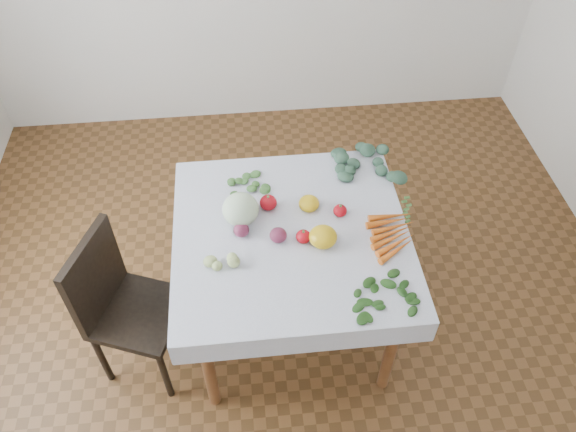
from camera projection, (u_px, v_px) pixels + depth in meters
The scene contains 18 objects.
ground at pixel (291, 319), 3.23m from camera, with size 4.00×4.00×0.00m, color brown.
table at pixel (291, 247), 2.75m from camera, with size 1.00×1.00×0.75m.
tablecloth at pixel (291, 233), 2.68m from camera, with size 1.12×1.12×0.01m, color white.
chair at pixel (121, 300), 2.71m from camera, with size 0.52×0.52×0.89m.
cabbage at pixel (241, 209), 2.68m from camera, with size 0.18×0.18×0.16m, color silver.
tomato_a at pixel (303, 237), 2.62m from camera, with size 0.07×0.07×0.06m, color #B00B16.
tomato_b at pixel (268, 203), 2.76m from camera, with size 0.09×0.09×0.08m, color #B00B16.
tomato_c at pixel (249, 206), 2.75m from camera, with size 0.08×0.08×0.07m, color #B00B16.
tomato_d at pixel (340, 211), 2.74m from camera, with size 0.07×0.07×0.06m, color #B00B16.
heirloom_back at pixel (309, 203), 2.76m from camera, with size 0.10×0.10×0.07m, color gold.
heirloom_front at pixel (323, 237), 2.60m from camera, with size 0.13×0.13×0.09m, color gold.
onion_a at pixel (241, 230), 2.65m from camera, with size 0.08×0.08×0.06m, color #541830.
onion_b at pixel (278, 235), 2.62m from camera, with size 0.08×0.08×0.07m, color #541830.
tomatillo_cluster at pixel (223, 261), 2.53m from camera, with size 0.12×0.12×0.05m.
carrot_bunch at pixel (393, 233), 2.66m from camera, with size 0.22×0.31×0.03m.
kale_bunch at pixel (369, 163), 2.98m from camera, with size 0.33×0.30×0.05m.
basil_bunch at pixel (381, 295), 2.43m from camera, with size 0.27×0.24×0.01m.
dill_bunch at pixel (247, 182), 2.90m from camera, with size 0.19×0.18×0.02m.
Camera 1 is at (-0.20, -1.76, 2.77)m, focal length 35.00 mm.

